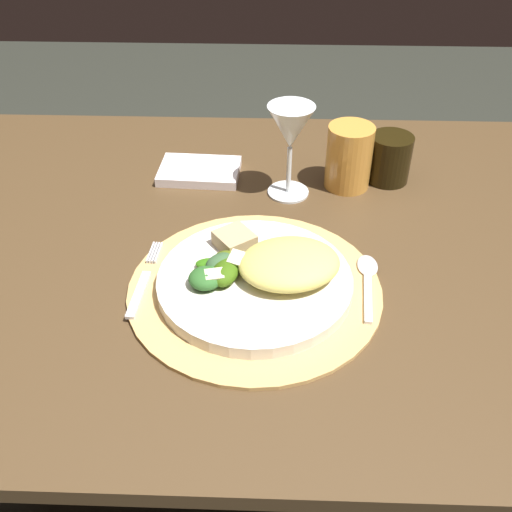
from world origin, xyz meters
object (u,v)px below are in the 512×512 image
spoon (368,275)px  napkin (200,171)px  dinner_plate (255,282)px  wine_glass (291,131)px  dining_table (248,306)px  fork (143,282)px  dark_tumbler (389,158)px  amber_tumbler (349,157)px

spoon → napkin: (-0.26, 0.27, -0.00)m
dinner_plate → wine_glass: (0.05, 0.25, 0.10)m
dining_table → fork: bearing=-140.3°
wine_glass → fork: bearing=-129.1°
dinner_plate → dining_table: bearing=97.3°
dinner_plate → spoon: dinner_plate is taller
dinner_plate → wine_glass: size_ratio=1.68×
dark_tumbler → amber_tumbler: bearing=-163.7°
napkin → spoon: bearing=-46.2°
napkin → wine_glass: (0.15, -0.05, 0.11)m
spoon → dark_tumbler: dark_tumbler is taller
dark_tumbler → dining_table: bearing=-142.2°
spoon → napkin: bearing=133.8°
dining_table → fork: fork is taller
dining_table → fork: size_ratio=8.31×
wine_glass → dinner_plate: bearing=-100.8°
dinner_plate → amber_tumbler: amber_tumbler is taller
fork → dark_tumbler: bearing=38.5°
spoon → dark_tumbler: (0.06, 0.27, 0.03)m
fork → napkin: 0.30m
amber_tumbler → wine_glass: bearing=-163.6°
napkin → dinner_plate: bearing=-70.3°
spoon → napkin: 0.38m
dark_tumbler → fork: bearing=-141.5°
dinner_plate → napkin: 0.32m
dining_table → amber_tumbler: (0.16, 0.16, 0.19)m
dinner_plate → fork: (-0.15, 0.00, -0.01)m
dinner_plate → dark_tumbler: 0.37m
fork → spoon: spoon is taller
fork → spoon: size_ratio=1.15×
dining_table → napkin: napkin is taller
dining_table → amber_tumbler: amber_tumbler is taller
spoon → dinner_plate: bearing=-169.9°
spoon → amber_tumbler: 0.25m
dinner_plate → napkin: dinner_plate is taller
spoon → dining_table: bearing=152.3°
wine_glass → dark_tumbler: (0.17, 0.05, -0.07)m
fork → amber_tumbler: size_ratio=1.46×
dinner_plate → amber_tumbler: 0.32m
spoon → wine_glass: bearing=116.0°
dining_table → dark_tumbler: 0.35m
dinner_plate → wine_glass: 0.27m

